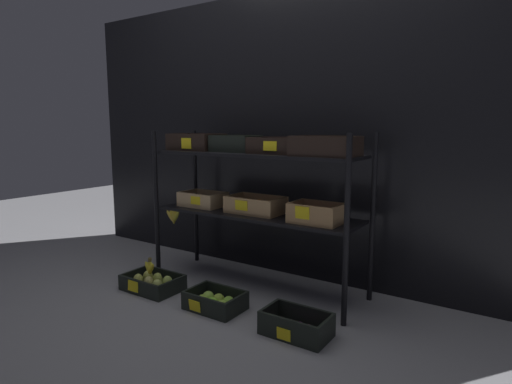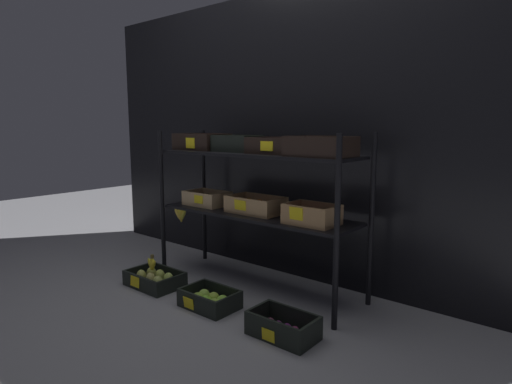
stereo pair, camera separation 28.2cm
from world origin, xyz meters
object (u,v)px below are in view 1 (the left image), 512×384
(crate_ground_apple_green, at_px, (215,302))
(crate_ground_plum, at_px, (296,327))
(display_rack, at_px, (255,180))
(banana_bunch_loose, at_px, (150,268))
(crate_ground_pear, at_px, (153,283))

(crate_ground_apple_green, xyz_separation_m, crate_ground_plum, (0.56, -0.02, 0.00))
(display_rack, height_order, crate_ground_plum, display_rack)
(display_rack, relative_size, crate_ground_apple_green, 4.71)
(crate_ground_apple_green, height_order, banana_bunch_loose, banana_bunch_loose)
(display_rack, distance_m, banana_bunch_loose, 0.91)
(crate_ground_pear, bearing_deg, banana_bunch_loose, -156.84)
(crate_ground_pear, relative_size, crate_ground_apple_green, 1.14)
(display_rack, xyz_separation_m, banana_bunch_loose, (-0.55, -0.44, -0.58))
(crate_ground_pear, bearing_deg, crate_ground_plum, -1.13)
(display_rack, height_order, crate_ground_apple_green, display_rack)
(crate_ground_plum, bearing_deg, display_rack, 141.09)
(display_rack, distance_m, crate_ground_plum, 0.99)
(display_rack, relative_size, banana_bunch_loose, 13.76)
(crate_ground_plum, xyz_separation_m, banana_bunch_loose, (-1.11, 0.02, 0.11))
(crate_ground_pear, distance_m, crate_ground_apple_green, 0.54)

